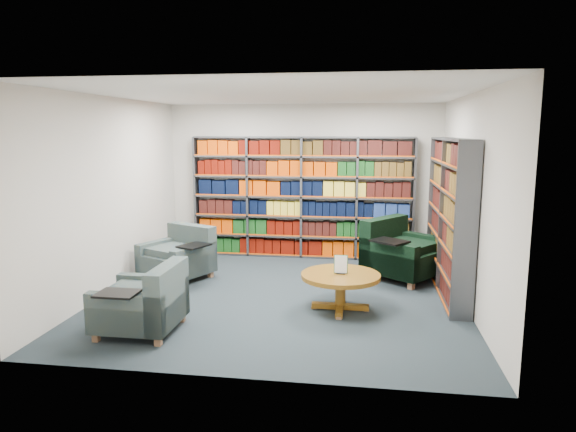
# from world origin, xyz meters

# --- Properties ---
(room_shell) EXTENTS (5.02, 5.02, 2.82)m
(room_shell) POSITION_xyz_m (0.00, 0.00, 1.40)
(room_shell) COLOR #1D272E
(room_shell) RESTS_ON ground
(bookshelf_back) EXTENTS (4.00, 0.28, 2.20)m
(bookshelf_back) POSITION_xyz_m (0.00, 2.34, 1.10)
(bookshelf_back) COLOR #47494F
(bookshelf_back) RESTS_ON ground
(bookshelf_right) EXTENTS (0.28, 2.50, 2.20)m
(bookshelf_right) POSITION_xyz_m (2.34, 0.60, 1.10)
(bookshelf_right) COLOR #47494F
(bookshelf_right) RESTS_ON ground
(chair_teal_left) EXTENTS (1.22, 1.20, 0.82)m
(chair_teal_left) POSITION_xyz_m (-1.73, 0.66, 0.33)
(chair_teal_left) COLOR #021B40
(chair_teal_left) RESTS_ON ground
(chair_green_right) EXTENTS (1.43, 1.44, 0.93)m
(chair_green_right) POSITION_xyz_m (1.70, 1.22, 0.37)
(chair_green_right) COLOR black
(chair_green_right) RESTS_ON ground
(chair_teal_front) EXTENTS (0.89, 1.04, 0.81)m
(chair_teal_front) POSITION_xyz_m (-1.34, -1.53, 0.33)
(chair_teal_front) COLOR #021B40
(chair_teal_front) RESTS_ON ground
(coffee_table) EXTENTS (1.03, 1.03, 0.72)m
(coffee_table) POSITION_xyz_m (0.85, -0.46, 0.39)
(coffee_table) COLOR #8A5D1B
(coffee_table) RESTS_ON ground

